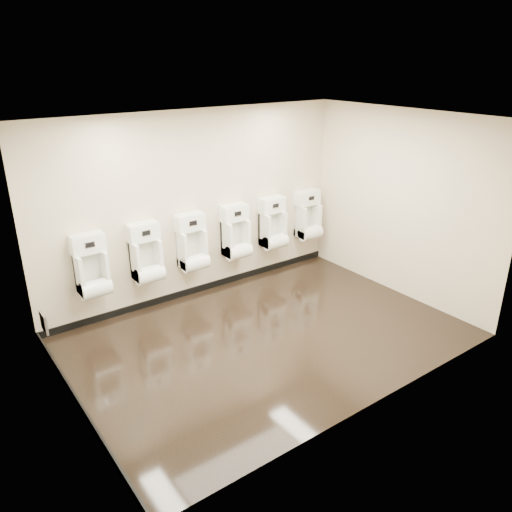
{
  "coord_description": "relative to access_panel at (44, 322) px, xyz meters",
  "views": [
    {
      "loc": [
        -3.51,
        -4.55,
        3.49
      ],
      "look_at": [
        0.2,
        0.55,
        0.94
      ],
      "focal_mm": 35.0,
      "sensor_mm": 36.0,
      "label": 1
    }
  ],
  "objects": [
    {
      "name": "ground",
      "position": [
        2.48,
        -1.2,
        -0.5
      ],
      "size": [
        5.0,
        3.5,
        0.0
      ],
      "primitive_type": "cube",
      "color": "black",
      "rests_on": "ground"
    },
    {
      "name": "access_panel",
      "position": [
        0.0,
        0.0,
        0.0
      ],
      "size": [
        0.04,
        0.25,
        0.25
      ],
      "color": "#9E9EA3",
      "rests_on": "left_wall"
    },
    {
      "name": "urinal_4",
      "position": [
        3.8,
        0.4,
        0.35
      ],
      "size": [
        0.45,
        0.34,
        0.84
      ],
      "color": "white",
      "rests_on": "back_wall"
    },
    {
      "name": "front_wall",
      "position": [
        2.48,
        -2.95,
        0.9
      ],
      "size": [
        5.0,
        0.02,
        2.8
      ],
      "primitive_type": "cube",
      "color": "beige",
      "rests_on": "ground"
    },
    {
      "name": "skirting_left",
      "position": [
        -0.01,
        -1.2,
        -0.45
      ],
      "size": [
        0.02,
        3.5,
        0.1
      ],
      "primitive_type": "cube",
      "color": "black",
      "rests_on": "ground"
    },
    {
      "name": "ceiling",
      "position": [
        2.48,
        -1.2,
        2.3
      ],
      "size": [
        5.0,
        3.5,
        0.0
      ],
      "primitive_type": "cube",
      "color": "silver"
    },
    {
      "name": "urinal_2",
      "position": [
        2.28,
        0.4,
        0.35
      ],
      "size": [
        0.45,
        0.34,
        0.84
      ],
      "color": "white",
      "rests_on": "back_wall"
    },
    {
      "name": "skirting_back",
      "position": [
        2.48,
        0.54,
        -0.45
      ],
      "size": [
        5.0,
        0.02,
        0.1
      ],
      "primitive_type": "cube",
      "color": "black",
      "rests_on": "ground"
    },
    {
      "name": "urinal_3",
      "position": [
        3.06,
        0.4,
        0.35
      ],
      "size": [
        0.45,
        0.34,
        0.84
      ],
      "color": "white",
      "rests_on": "back_wall"
    },
    {
      "name": "tile_overlay_left",
      "position": [
        -0.01,
        -1.2,
        0.9
      ],
      "size": [
        0.01,
        3.5,
        2.8
      ],
      "primitive_type": "cube",
      "color": "silver",
      "rests_on": "ground"
    },
    {
      "name": "urinal_0",
      "position": [
        0.77,
        0.4,
        0.35
      ],
      "size": [
        0.45,
        0.34,
        0.84
      ],
      "color": "white",
      "rests_on": "back_wall"
    },
    {
      "name": "left_wall",
      "position": [
        -0.02,
        -1.2,
        0.9
      ],
      "size": [
        0.02,
        3.5,
        2.8
      ],
      "primitive_type": "cube",
      "color": "beige",
      "rests_on": "ground"
    },
    {
      "name": "urinal_5",
      "position": [
        4.57,
        0.4,
        0.35
      ],
      "size": [
        0.45,
        0.34,
        0.84
      ],
      "color": "white",
      "rests_on": "back_wall"
    },
    {
      "name": "back_wall",
      "position": [
        2.48,
        0.55,
        0.9
      ],
      "size": [
        5.0,
        0.02,
        2.8
      ],
      "primitive_type": "cube",
      "color": "beige",
      "rests_on": "ground"
    },
    {
      "name": "urinal_1",
      "position": [
        1.55,
        0.4,
        0.35
      ],
      "size": [
        0.45,
        0.34,
        0.84
      ],
      "color": "white",
      "rests_on": "back_wall"
    },
    {
      "name": "right_wall",
      "position": [
        4.98,
        -1.2,
        0.9
      ],
      "size": [
        0.02,
        3.5,
        2.8
      ],
      "primitive_type": "cube",
      "color": "beige",
      "rests_on": "ground"
    }
  ]
}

